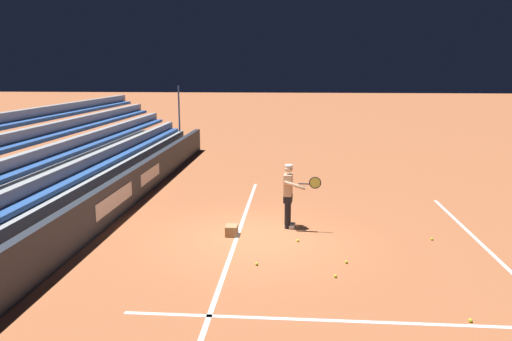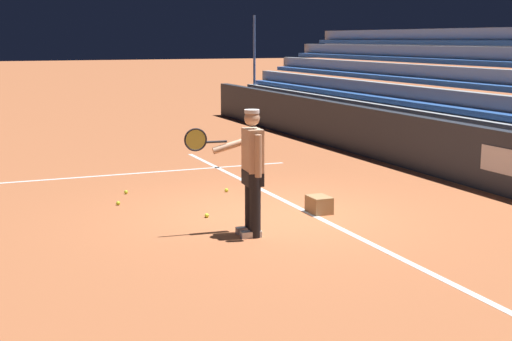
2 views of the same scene
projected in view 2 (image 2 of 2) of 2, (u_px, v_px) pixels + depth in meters
ground_plane at (276, 214)px, 10.85m from camera, size 160.00×160.00×0.00m
court_baseline_white at (305, 211)px, 11.04m from camera, size 12.00×0.10×0.01m
back_wall_sponsor_board at (496, 161)px, 12.31m from camera, size 27.55×0.25×1.10m
tennis_player at (251, 171)px, 9.54m from camera, size 0.62×0.98×1.71m
ball_box_cardboard at (319, 205)px, 10.92m from camera, size 0.40×0.30×0.26m
tennis_ball_midcourt at (226, 190)px, 12.42m from camera, size 0.07×0.07×0.07m
tennis_ball_on_baseline at (207, 215)px, 10.64m from camera, size 0.07×0.07×0.07m
tennis_ball_far_right at (126, 192)px, 12.27m from camera, size 0.07×0.07×0.07m
tennis_ball_near_player at (118, 203)px, 11.44m from camera, size 0.07×0.07×0.07m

